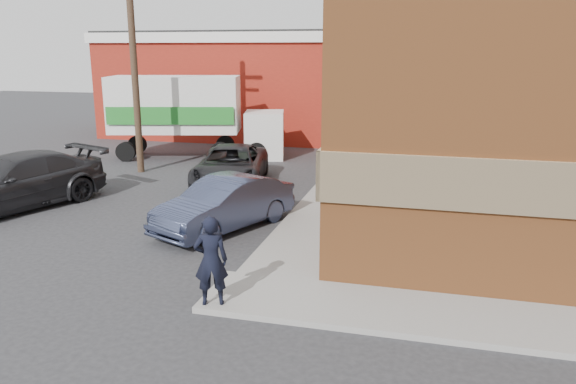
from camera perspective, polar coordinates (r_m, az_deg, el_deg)
The scene contains 9 objects.
ground at distance 12.00m, azimuth -3.95°, elevation -8.75°, with size 90.00×90.00×0.00m, color #28282B.
sidewalk_west at distance 20.22m, azimuth 5.79°, elevation 0.99°, with size 1.80×18.00×0.12m, color gray.
warehouse at distance 31.98m, azimuth -2.86°, elevation 10.93°, with size 16.30×8.30×5.60m.
utility_pole at distance 22.38m, azimuth -15.48°, elevation 13.95°, with size 2.00×0.26×9.00m.
man at distance 10.37m, azimuth -7.84°, elevation -6.92°, with size 0.62×0.41×1.69m, color black.
sedan at distance 15.04m, azimuth -6.46°, elevation -1.21°, with size 1.47×4.21×1.39m, color #323954.
suv_a at distance 19.89m, azimuth -5.82°, elevation 2.64°, with size 2.30×4.99×1.39m, color black.
suv_b at distance 18.78m, azimuth -26.09°, elevation 0.91°, with size 2.28×5.60×1.63m, color #262629.
box_truck at distance 25.18m, azimuth -9.80°, elevation 8.09°, with size 7.51×3.84×3.56m.
Camera 1 is at (3.58, -10.45, 4.70)m, focal length 35.00 mm.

